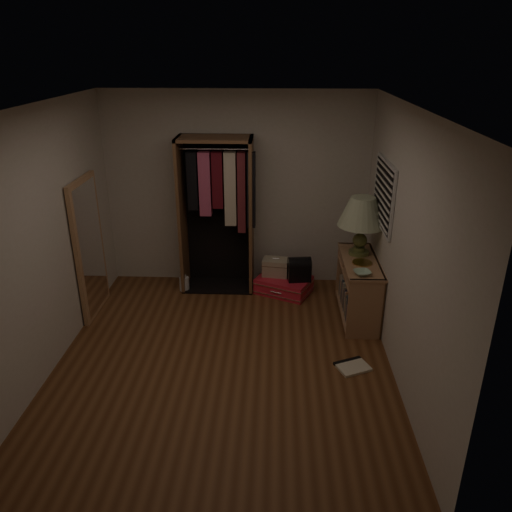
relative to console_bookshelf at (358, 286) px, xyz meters
name	(u,v)px	position (x,y,z in m)	size (l,w,h in m)	color
ground	(224,359)	(-1.54, -1.04, -0.39)	(4.00, 4.00, 0.00)	#5A3219
room_walls	(229,225)	(-1.46, -1.00, 1.11)	(3.52, 4.02, 2.60)	beige
console_bookshelf	(358,286)	(0.00, 0.00, 0.00)	(0.42, 1.12, 0.75)	#9B6D4B
open_wardrobe	(219,201)	(-1.75, 0.73, 0.82)	(0.99, 0.50, 2.05)	brown
floor_mirror	(90,248)	(-3.24, -0.04, 0.46)	(0.06, 0.80, 1.70)	#AF7E55
pink_suitcase	(284,285)	(-0.89, 0.56, -0.28)	(0.85, 0.75, 0.21)	red
train_case	(276,267)	(-1.00, 0.64, -0.06)	(0.38, 0.29, 0.25)	tan
black_bag	(299,268)	(-0.69, 0.50, -0.01)	(0.32, 0.23, 0.32)	black
table_lamp	(362,213)	(0.00, 0.14, 0.88)	(0.75, 0.75, 0.71)	#4F572A
brass_tray	(362,263)	(0.00, -0.13, 0.37)	(0.30, 0.30, 0.01)	#B59245
ceramic_bowl	(362,273)	(-0.05, -0.45, 0.38)	(0.19, 0.19, 0.05)	#A5C6AA
white_jug	(184,284)	(-2.24, 0.56, -0.29)	(0.18, 0.18, 0.23)	silver
floor_book	(352,366)	(-0.19, -1.12, -0.38)	(0.40, 0.37, 0.03)	beige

